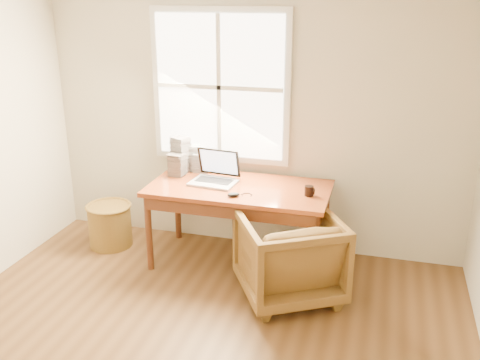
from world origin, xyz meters
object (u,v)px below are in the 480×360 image
object	(u,v)px
laptop	(213,169)
coffee_mug	(309,191)
cd_stack_a	(194,158)
wicker_stool	(110,226)
armchair	(289,256)
desk	(239,188)

from	to	relation	value
laptop	coffee_mug	world-z (taller)	laptop
coffee_mug	cd_stack_a	distance (m)	1.23
laptop	wicker_stool	bearing A→B (deg)	-174.27
laptop	coffee_mug	bearing A→B (deg)	2.07
laptop	cd_stack_a	bearing A→B (deg)	138.99
wicker_stool	cd_stack_a	size ratio (longest dim) A/B	1.67
armchair	laptop	size ratio (longest dim) A/B	2.02
coffee_mug	cd_stack_a	world-z (taller)	cd_stack_a
desk	coffee_mug	xyz separation A→B (m)	(0.63, -0.06, 0.06)
armchair	coffee_mug	xyz separation A→B (m)	(0.09, 0.38, 0.44)
desk	laptop	size ratio (longest dim) A/B	4.12
cd_stack_a	desk	bearing A→B (deg)	-30.18
wicker_stool	laptop	world-z (taller)	laptop
coffee_mug	cd_stack_a	bearing A→B (deg)	156.08
coffee_mug	laptop	bearing A→B (deg)	170.01
desk	armchair	bearing A→B (deg)	-39.12
desk	wicker_stool	xyz separation A→B (m)	(-1.32, 0.00, -0.52)
laptop	coffee_mug	size ratio (longest dim) A/B	4.51
desk	armchair	world-z (taller)	desk
coffee_mug	cd_stack_a	size ratio (longest dim) A/B	0.35
wicker_stool	laptop	xyz separation A→B (m)	(1.08, -0.00, 0.68)
desk	cd_stack_a	xyz separation A→B (m)	(-0.54, 0.31, 0.14)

